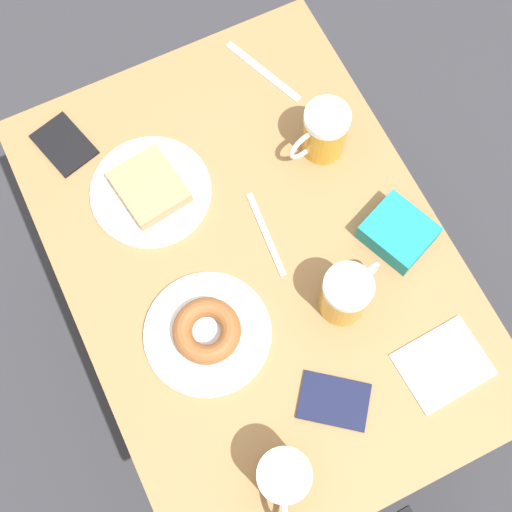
{
  "coord_description": "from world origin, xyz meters",
  "views": [
    {
      "loc": [
        0.2,
        0.4,
        2.04
      ],
      "look_at": [
        0.0,
        0.0,
        0.74
      ],
      "focal_mm": 50.0,
      "sensor_mm": 36.0,
      "label": 1
    }
  ],
  "objects_px": {
    "plate_with_donut": "(207,332)",
    "beer_mug_left": "(324,132)",
    "napkin_folded": "(443,365)",
    "passport_near_edge": "(334,401)",
    "beer_mug_right": "(283,478)",
    "knife": "(263,71)",
    "plate_with_cake": "(150,189)",
    "passport_far_edge": "(64,144)",
    "beer_mug_center": "(346,294)",
    "blue_pouch": "(398,233)",
    "fork": "(266,234)"
  },
  "relations": [
    {
      "from": "fork",
      "to": "knife",
      "type": "bearing_deg",
      "value": -115.21
    },
    {
      "from": "plate_with_donut",
      "to": "beer_mug_left",
      "type": "distance_m",
      "value": 0.46
    },
    {
      "from": "plate_with_cake",
      "to": "beer_mug_left",
      "type": "height_order",
      "value": "beer_mug_left"
    },
    {
      "from": "fork",
      "to": "beer_mug_left",
      "type": "bearing_deg",
      "value": -146.59
    },
    {
      "from": "plate_with_cake",
      "to": "beer_mug_center",
      "type": "bearing_deg",
      "value": 122.63
    },
    {
      "from": "beer_mug_left",
      "to": "passport_near_edge",
      "type": "distance_m",
      "value": 0.52
    },
    {
      "from": "passport_near_edge",
      "to": "passport_far_edge",
      "type": "height_order",
      "value": "same"
    },
    {
      "from": "passport_near_edge",
      "to": "beer_mug_left",
      "type": "bearing_deg",
      "value": -115.13
    },
    {
      "from": "knife",
      "to": "blue_pouch",
      "type": "distance_m",
      "value": 0.46
    },
    {
      "from": "plate_with_donut",
      "to": "beer_mug_left",
      "type": "xyz_separation_m",
      "value": [
        -0.38,
        -0.26,
        0.04
      ]
    },
    {
      "from": "beer_mug_center",
      "to": "blue_pouch",
      "type": "xyz_separation_m",
      "value": [
        -0.16,
        -0.07,
        -0.04
      ]
    },
    {
      "from": "beer_mug_center",
      "to": "passport_near_edge",
      "type": "distance_m",
      "value": 0.2
    },
    {
      "from": "fork",
      "to": "napkin_folded",
      "type": "bearing_deg",
      "value": 115.69
    },
    {
      "from": "beer_mug_center",
      "to": "passport_far_edge",
      "type": "bearing_deg",
      "value": -56.93
    },
    {
      "from": "napkin_folded",
      "to": "passport_far_edge",
      "type": "xyz_separation_m",
      "value": [
        0.47,
        -0.74,
        0.0
      ]
    },
    {
      "from": "knife",
      "to": "beer_mug_left",
      "type": "bearing_deg",
      "value": 97.83
    },
    {
      "from": "beer_mug_center",
      "to": "fork",
      "type": "distance_m",
      "value": 0.21
    },
    {
      "from": "napkin_folded",
      "to": "beer_mug_right",
      "type": "bearing_deg",
      "value": 8.02
    },
    {
      "from": "beer_mug_right",
      "to": "knife",
      "type": "xyz_separation_m",
      "value": [
        -0.34,
        -0.77,
        -0.06
      ]
    },
    {
      "from": "plate_with_cake",
      "to": "napkin_folded",
      "type": "bearing_deg",
      "value": 122.01
    },
    {
      "from": "plate_with_cake",
      "to": "plate_with_donut",
      "type": "bearing_deg",
      "value": 86.52
    },
    {
      "from": "napkin_folded",
      "to": "passport_near_edge",
      "type": "xyz_separation_m",
      "value": [
        0.21,
        -0.03,
        0.0
      ]
    },
    {
      "from": "beer_mug_center",
      "to": "napkin_folded",
      "type": "distance_m",
      "value": 0.23
    },
    {
      "from": "beer_mug_left",
      "to": "beer_mug_right",
      "type": "height_order",
      "value": "same"
    },
    {
      "from": "beer_mug_left",
      "to": "passport_far_edge",
      "type": "bearing_deg",
      "value": -26.26
    },
    {
      "from": "beer_mug_left",
      "to": "knife",
      "type": "height_order",
      "value": "beer_mug_left"
    },
    {
      "from": "fork",
      "to": "blue_pouch",
      "type": "xyz_separation_m",
      "value": [
        -0.23,
        0.12,
        0.02
      ]
    },
    {
      "from": "plate_with_cake",
      "to": "passport_far_edge",
      "type": "distance_m",
      "value": 0.21
    },
    {
      "from": "plate_with_donut",
      "to": "knife",
      "type": "relative_size",
      "value": 1.22
    },
    {
      "from": "beer_mug_right",
      "to": "passport_near_edge",
      "type": "bearing_deg",
      "value": -151.24
    },
    {
      "from": "plate_with_donut",
      "to": "fork",
      "type": "xyz_separation_m",
      "value": [
        -0.19,
        -0.13,
        -0.02
      ]
    },
    {
      "from": "passport_far_edge",
      "to": "blue_pouch",
      "type": "bearing_deg",
      "value": 137.25
    },
    {
      "from": "beer_mug_right",
      "to": "blue_pouch",
      "type": "relative_size",
      "value": 0.83
    },
    {
      "from": "knife",
      "to": "blue_pouch",
      "type": "height_order",
      "value": "blue_pouch"
    },
    {
      "from": "passport_near_edge",
      "to": "passport_far_edge",
      "type": "bearing_deg",
      "value": -70.15
    },
    {
      "from": "plate_with_cake",
      "to": "beer_mug_center",
      "type": "height_order",
      "value": "beer_mug_center"
    },
    {
      "from": "beer_mug_center",
      "to": "passport_near_edge",
      "type": "height_order",
      "value": "beer_mug_center"
    },
    {
      "from": "beer_mug_right",
      "to": "napkin_folded",
      "type": "distance_m",
      "value": 0.37
    },
    {
      "from": "beer_mug_left",
      "to": "passport_near_edge",
      "type": "height_order",
      "value": "beer_mug_left"
    },
    {
      "from": "knife",
      "to": "passport_near_edge",
      "type": "distance_m",
      "value": 0.71
    },
    {
      "from": "passport_near_edge",
      "to": "blue_pouch",
      "type": "distance_m",
      "value": 0.35
    },
    {
      "from": "beer_mug_center",
      "to": "beer_mug_right",
      "type": "height_order",
      "value": "same"
    },
    {
      "from": "beer_mug_left",
      "to": "blue_pouch",
      "type": "bearing_deg",
      "value": 99.32
    },
    {
      "from": "fork",
      "to": "passport_far_edge",
      "type": "height_order",
      "value": "passport_far_edge"
    },
    {
      "from": "plate_with_donut",
      "to": "blue_pouch",
      "type": "xyz_separation_m",
      "value": [
        -0.42,
        -0.02,
        0.01
      ]
    },
    {
      "from": "knife",
      "to": "passport_near_edge",
      "type": "xyz_separation_m",
      "value": [
        0.19,
        0.69,
        0.0
      ]
    },
    {
      "from": "knife",
      "to": "passport_far_edge",
      "type": "distance_m",
      "value": 0.45
    },
    {
      "from": "plate_with_cake",
      "to": "beer_mug_left",
      "type": "bearing_deg",
      "value": 170.72
    },
    {
      "from": "beer_mug_left",
      "to": "passport_far_edge",
      "type": "distance_m",
      "value": 0.53
    },
    {
      "from": "plate_with_cake",
      "to": "beer_mug_left",
      "type": "distance_m",
      "value": 0.36
    }
  ]
}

